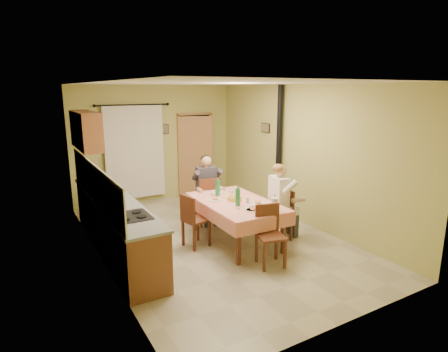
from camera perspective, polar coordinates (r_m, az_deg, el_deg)
floor at (r=7.00m, az=-1.38°, el=-9.60°), size 4.00×6.00×0.01m
room_shell at (r=6.52m, az=-1.47°, el=5.32°), size 4.04×6.04×2.82m
kitchen_run at (r=6.61m, az=-16.31°, el=-7.08°), size 0.64×3.64×1.56m
upper_cabinets at (r=7.52m, az=-20.32°, el=6.55°), size 0.35×1.40×0.70m
curtain at (r=9.06m, az=-13.41°, el=3.60°), size 1.70×0.07×2.22m
doorway at (r=9.67m, az=-4.33°, el=3.25°), size 0.96×0.29×2.15m
dining_table at (r=6.78m, az=1.80°, el=-6.94°), size 1.18×1.94×0.76m
tableware at (r=6.56m, az=2.33°, el=-3.53°), size 0.78×1.66×0.33m
chair_far at (r=7.69m, az=-2.54°, el=-5.18°), size 0.49×0.49×0.99m
chair_near at (r=5.99m, az=7.06°, el=-10.77°), size 0.49×0.49×0.96m
chair_right at (r=6.99m, az=8.51°, el=-7.24°), size 0.42×0.42×0.93m
chair_left at (r=6.63m, az=-4.37°, el=-8.27°), size 0.46×0.46×0.95m
man_far at (r=7.54m, az=-2.62°, el=-0.90°), size 0.62×0.52×1.39m
man_right at (r=6.81m, az=8.59°, el=-2.59°), size 0.51×0.61×1.39m
stove_flue at (r=8.19m, az=8.26°, el=1.15°), size 0.24×0.24×2.80m
picture_back at (r=9.32m, az=-8.96°, el=7.08°), size 0.19×0.03×0.23m
picture_right at (r=8.58m, az=6.32°, el=7.33°), size 0.03×0.31×0.21m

